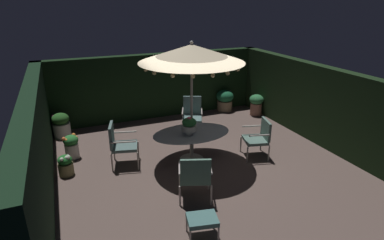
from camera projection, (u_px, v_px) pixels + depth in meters
name	position (u px, v px, depth m)	size (l,w,h in m)	color
ground_plane	(200.00, 162.00, 7.70)	(7.13, 7.23, 0.02)	brown
hedge_backdrop_rear	(157.00, 86.00, 10.32)	(7.13, 0.30, 2.05)	black
hedge_backdrop_left	(37.00, 146.00, 6.11)	(0.30, 7.23, 2.05)	black
hedge_backdrop_right	(317.00, 104.00, 8.56)	(0.30, 7.23, 2.05)	black
patio_dining_table	(192.00, 137.00, 7.56)	(1.86, 1.21, 0.72)	#B9B4A7
patio_umbrella	(192.00, 54.00, 6.87)	(2.32, 2.32, 2.83)	#B9B2AA
centerpiece_planter	(189.00, 125.00, 7.31)	(0.33, 0.33, 0.44)	beige
patio_chair_north	(120.00, 142.00, 7.34)	(0.74, 0.73, 1.02)	#BBB0A4
patio_chair_northeast	(195.00, 175.00, 6.03)	(0.77, 0.73, 0.96)	#B7ADA6
patio_chair_east	(259.00, 136.00, 7.78)	(0.70, 0.74, 0.94)	#B9B2A7
patio_chair_southeast	(192.00, 113.00, 9.13)	(0.76, 0.80, 1.05)	#BAADA3
ottoman_footrest	(202.00, 220.00, 5.16)	(0.56, 0.47, 0.38)	#B7AFA7
potted_plant_back_center	(66.00, 165.00, 7.03)	(0.32, 0.32, 0.49)	olive
potted_plant_right_far	(256.00, 104.00, 10.62)	(0.46, 0.46, 0.70)	#8E614F
potted_plant_left_near	(225.00, 100.00, 11.06)	(0.60, 0.60, 0.72)	#837154
potted_plant_back_right	(71.00, 146.00, 7.76)	(0.37, 0.36, 0.60)	beige
potted_plant_left_far	(61.00, 125.00, 8.96)	(0.47, 0.47, 0.70)	beige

